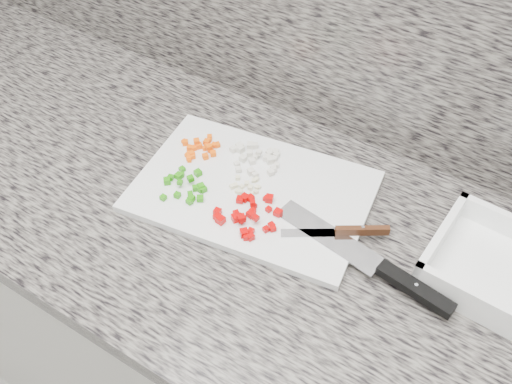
% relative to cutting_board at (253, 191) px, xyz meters
% --- Properties ---
extents(cabinet, '(3.92, 0.62, 0.86)m').
position_rel_cutting_board_xyz_m(cabinet, '(0.06, -0.05, -0.48)').
color(cabinet, silver).
rests_on(cabinet, ground).
extents(countertop, '(3.96, 0.64, 0.04)m').
position_rel_cutting_board_xyz_m(countertop, '(0.06, -0.05, -0.03)').
color(countertop, slate).
rests_on(countertop, cabinet).
extents(cutting_board, '(0.46, 0.34, 0.01)m').
position_rel_cutting_board_xyz_m(cutting_board, '(0.00, 0.00, 0.00)').
color(cutting_board, white).
rests_on(cutting_board, countertop).
extents(carrot_pile, '(0.08, 0.09, 0.02)m').
position_rel_cutting_board_xyz_m(carrot_pile, '(-0.14, 0.03, 0.01)').
color(carrot_pile, '#FF5A05').
rests_on(carrot_pile, cutting_board).
extents(onion_pile, '(0.11, 0.09, 0.02)m').
position_rel_cutting_board_xyz_m(onion_pile, '(-0.04, 0.07, 0.01)').
color(onion_pile, silver).
rests_on(onion_pile, cutting_board).
extents(green_pepper_pile, '(0.09, 0.10, 0.02)m').
position_rel_cutting_board_xyz_m(green_pepper_pile, '(-0.10, -0.06, 0.01)').
color(green_pepper_pile, '#25880C').
rests_on(green_pepper_pile, cutting_board).
extents(red_pepper_pile, '(0.11, 0.11, 0.02)m').
position_rel_cutting_board_xyz_m(red_pepper_pile, '(0.03, -0.07, 0.01)').
color(red_pepper_pile, '#BE0202').
rests_on(red_pepper_pile, cutting_board).
extents(garlic_pile, '(0.06, 0.05, 0.01)m').
position_rel_cutting_board_xyz_m(garlic_pile, '(-0.01, -0.00, 0.01)').
color(garlic_pile, beige).
rests_on(garlic_pile, cutting_board).
extents(chef_knife, '(0.33, 0.09, 0.02)m').
position_rel_cutting_board_xyz_m(chef_knife, '(0.28, -0.04, 0.01)').
color(chef_knife, white).
rests_on(chef_knife, cutting_board).
extents(paring_knife, '(0.16, 0.11, 0.02)m').
position_rel_cutting_board_xyz_m(paring_knife, '(0.19, -0.00, 0.01)').
color(paring_knife, white).
rests_on(paring_knife, cutting_board).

